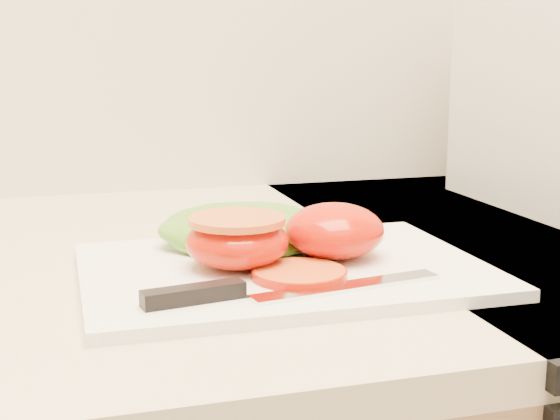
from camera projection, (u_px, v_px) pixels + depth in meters
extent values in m
cube|color=beige|center=(187.00, 266.00, 0.74)|extent=(3.92, 0.65, 0.03)
cube|color=white|center=(283.00, 270.00, 0.66)|extent=(0.34, 0.24, 0.01)
ellipsoid|color=red|center=(335.00, 231.00, 0.67)|extent=(0.09, 0.09, 0.05)
ellipsoid|color=red|center=(237.00, 242.00, 0.64)|extent=(0.09, 0.09, 0.04)
cylinder|color=#B43813|center=(237.00, 220.00, 0.64)|extent=(0.08, 0.08, 0.01)
cylinder|color=orange|center=(299.00, 274.00, 0.62)|extent=(0.07, 0.07, 0.01)
ellipsoid|color=#6BA92C|center=(248.00, 230.00, 0.72)|extent=(0.18, 0.14, 0.03)
cube|color=silver|center=(347.00, 286.00, 0.59)|extent=(0.16, 0.04, 0.00)
cube|color=black|center=(194.00, 294.00, 0.56)|extent=(0.08, 0.03, 0.01)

